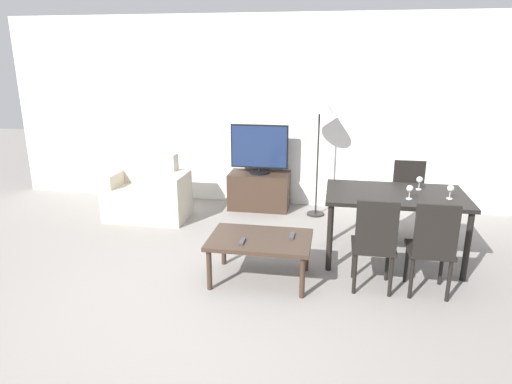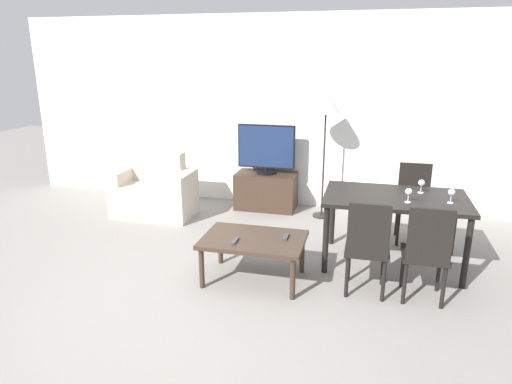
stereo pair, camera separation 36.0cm
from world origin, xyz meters
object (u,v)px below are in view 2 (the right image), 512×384
armchair (155,193)px  remote_primary (235,241)px  wine_glass_right (452,193)px  tv (266,149)px  wine_glass_center (409,193)px  dining_chair_near_right (427,250)px  wine_glass_left (421,184)px  remote_secondary (286,237)px  coffee_table (254,243)px  floor_lamp (326,107)px  dining_table (395,204)px  dining_chair_near (368,244)px  tv_stand (266,191)px  dining_chair_far (414,199)px

armchair → remote_primary: armchair is taller
wine_glass_right → remote_primary: bearing=-159.5°
tv → wine_glass_center: (1.81, -1.66, -0.02)m
dining_chair_near_right → armchair: bearing=155.3°
wine_glass_right → wine_glass_left: bearing=130.9°
remote_secondary → wine_glass_center: (1.13, 0.44, 0.40)m
dining_chair_near_right → coffee_table: bearing=178.6°
armchair → wine_glass_left: bearing=-10.4°
remote_primary → remote_secondary: same height
armchair → wine_glass_center: bearing=-17.1°
remote_secondary → coffee_table: bearing=-164.8°
floor_lamp → remote_secondary: (-0.14, -1.95, -1.04)m
armchair → floor_lamp: size_ratio=0.64×
tv → remote_primary: 2.37m
armchair → dining_table: (3.13, -0.80, 0.35)m
armchair → wine_glass_center: 3.42m
remote_primary → wine_glass_right: 2.15m
dining_chair_near_right → dining_chair_near: bearing=180.0°
tv_stand → dining_chair_near: (1.45, -2.22, 0.24)m
dining_chair_near_right → floor_lamp: floor_lamp is taller
wine_glass_left → wine_glass_right: (0.25, -0.29, 0.00)m
tv → dining_table: size_ratio=0.56×
dining_table → floor_lamp: (-0.88, 1.31, 0.82)m
tv → dining_chair_near: bearing=-56.8°
wine_glass_center → dining_chair_near: bearing=-122.4°
dining_table → dining_chair_near_right: (0.25, -0.76, -0.17)m
remote_primary → dining_chair_far: bearing=43.1°
armchair → dining_chair_near_right: bearing=-24.7°
dining_chair_far → remote_secondary: size_ratio=6.14×
wine_glass_left → remote_secondary: bearing=-147.6°
tv_stand → dining_chair_near_right: dining_chair_near_right is taller
tv_stand → coffee_table: bearing=-80.2°
wine_glass_right → wine_glass_center: bearing=-169.0°
armchair → wine_glass_right: wine_glass_right is taller
dining_chair_near_right → wine_glass_right: bearing=68.3°
coffee_table → remote_primary: (-0.15, -0.14, 0.06)m
coffee_table → wine_glass_left: size_ratio=6.76×
dining_chair_near → remote_secondary: bearing=171.2°
armchair → tv_stand: (1.42, 0.67, -0.06)m
dining_chair_near → remote_primary: size_ratio=6.14×
wine_glass_center → wine_glass_right: (0.40, 0.08, 0.00)m
tv_stand → dining_table: (1.71, -1.47, 0.41)m
remote_secondary → dining_chair_far: bearing=47.6°
tv → wine_glass_center: bearing=-42.5°
dining_table → dining_chair_near: size_ratio=1.57×
wine_glass_right → floor_lamp: bearing=134.2°
tv_stand → remote_primary: tv_stand is taller
floor_lamp → remote_primary: size_ratio=11.33×
wine_glass_right → tv_stand: bearing=144.4°
dining_table → floor_lamp: 1.78m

